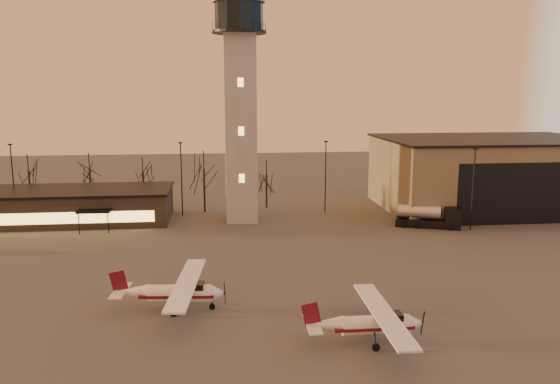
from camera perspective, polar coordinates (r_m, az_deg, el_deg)
name	(u,v)px	position (r m, az deg, el deg)	size (l,w,h in m)	color
ground	(257,309)	(44.11, -2.41, -12.09)	(220.00, 220.00, 0.00)	#44423F
control_tower	(240,96)	(70.69, -4.19, 9.99)	(6.80, 6.80, 32.60)	#A19F99
hangar	(488,173)	(84.85, 20.90, 1.83)	(30.60, 20.60, 10.30)	#7B6D51
terminal	(73,205)	(76.59, -20.78, -1.31)	(25.40, 12.20, 4.30)	black
light_poles	(245,179)	(72.63, -3.71, 1.35)	(58.50, 12.25, 10.14)	black
tree_row	(144,168)	(81.30, -14.04, 2.42)	(37.20, 9.20, 8.80)	black
cessna_front	(377,328)	(38.89, 10.15, -13.78)	(8.83, 11.17, 3.09)	silver
cessna_rear	(182,296)	(44.16, -10.20, -10.66)	(9.46, 11.93, 3.28)	white
fuel_truck	(428,218)	(71.41, 15.17, -2.63)	(8.18, 4.91, 2.93)	black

